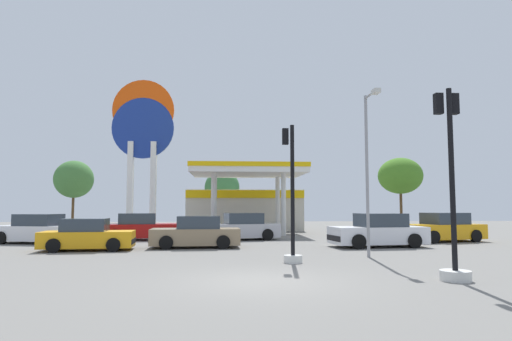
# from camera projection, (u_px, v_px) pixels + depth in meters

# --- Properties ---
(ground_plane) EXTENTS (90.00, 90.00, 0.00)m
(ground_plane) POSITION_uv_depth(u_px,v_px,m) (260.00, 281.00, 11.36)
(ground_plane) COLOR slate
(ground_plane) RESTS_ON ground
(gas_station) EXTENTS (9.22, 11.51, 4.79)m
(gas_station) POSITION_uv_depth(u_px,v_px,m) (245.00, 204.00, 35.41)
(gas_station) COLOR beige
(gas_station) RESTS_ON ground
(station_pole_sign) EXTENTS (4.55, 0.56, 11.39)m
(station_pole_sign) POSITION_uv_depth(u_px,v_px,m) (143.00, 135.00, 32.53)
(station_pole_sign) COLOR white
(station_pole_sign) RESTS_ON ground
(car_0) EXTENTS (4.65, 2.44, 1.60)m
(car_0) POSITION_uv_depth(u_px,v_px,m) (378.00, 232.00, 21.03)
(car_0) COLOR black
(car_0) RESTS_ON ground
(car_1) EXTENTS (4.74, 2.84, 1.59)m
(car_1) POSITION_uv_depth(u_px,v_px,m) (443.00, 228.00, 24.17)
(car_1) COLOR black
(car_1) RESTS_ON ground
(car_2) EXTENTS (4.60, 2.65, 1.55)m
(car_2) POSITION_uv_depth(u_px,v_px,m) (241.00, 228.00, 25.44)
(car_2) COLOR black
(car_2) RESTS_ON ground
(car_3) EXTENTS (4.57, 2.69, 1.53)m
(car_3) POSITION_uv_depth(u_px,v_px,m) (36.00, 230.00, 23.09)
(car_3) COLOR black
(car_3) RESTS_ON ground
(car_4) EXTENTS (4.54, 2.52, 1.54)m
(car_4) POSITION_uv_depth(u_px,v_px,m) (139.00, 228.00, 25.32)
(car_4) COLOR black
(car_4) RESTS_ON ground
(car_5) EXTENTS (4.04, 2.06, 1.40)m
(car_5) POSITION_uv_depth(u_px,v_px,m) (88.00, 236.00, 19.32)
(car_5) COLOR black
(car_5) RESTS_ON ground
(car_6) EXTENTS (4.22, 2.03, 1.48)m
(car_6) POSITION_uv_depth(u_px,v_px,m) (196.00, 233.00, 20.66)
(car_6) COLOR black
(car_6) RESTS_ON ground
(traffic_signal_0) EXTENTS (0.64, 0.68, 4.79)m
(traffic_signal_0) POSITION_uv_depth(u_px,v_px,m) (292.00, 213.00, 15.19)
(traffic_signal_0) COLOR silver
(traffic_signal_0) RESTS_ON ground
(traffic_signal_1) EXTENTS (0.79, 0.79, 5.11)m
(traffic_signal_1) POSITION_uv_depth(u_px,v_px,m) (452.00, 211.00, 11.58)
(traffic_signal_1) COLOR silver
(traffic_signal_1) RESTS_ON ground
(tree_0) EXTENTS (3.73, 3.73, 6.40)m
(tree_0) POSITION_uv_depth(u_px,v_px,m) (74.00, 179.00, 42.72)
(tree_0) COLOR brown
(tree_0) RESTS_ON ground
(tree_1) EXTENTS (3.46, 3.46, 5.52)m
(tree_1) POSITION_uv_depth(u_px,v_px,m) (222.00, 188.00, 43.40)
(tree_1) COLOR brown
(tree_1) RESTS_ON ground
(tree_2) EXTENTS (4.55, 4.55, 7.00)m
(tree_2) POSITION_uv_depth(u_px,v_px,m) (400.00, 176.00, 45.67)
(tree_2) COLOR brown
(tree_2) RESTS_ON ground
(corner_streetlamp) EXTENTS (0.24, 1.48, 6.27)m
(corner_streetlamp) POSITION_uv_depth(u_px,v_px,m) (369.00, 157.00, 16.76)
(corner_streetlamp) COLOR gray
(corner_streetlamp) RESTS_ON ground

